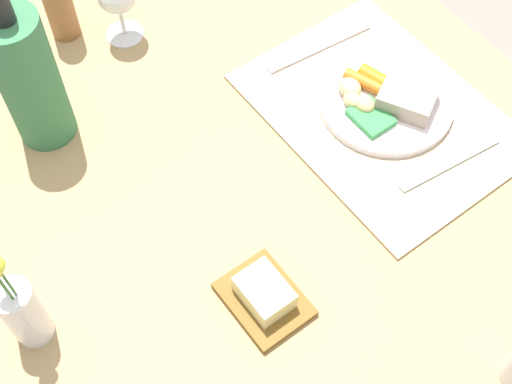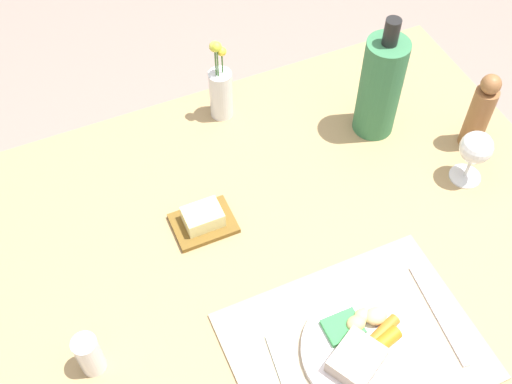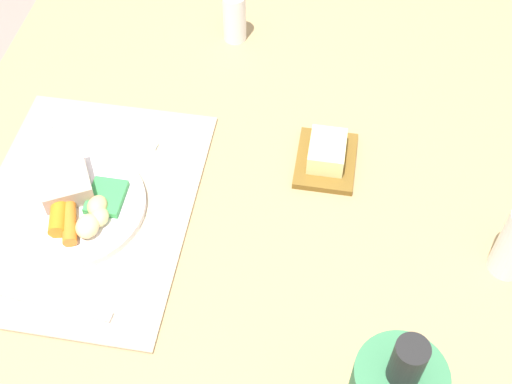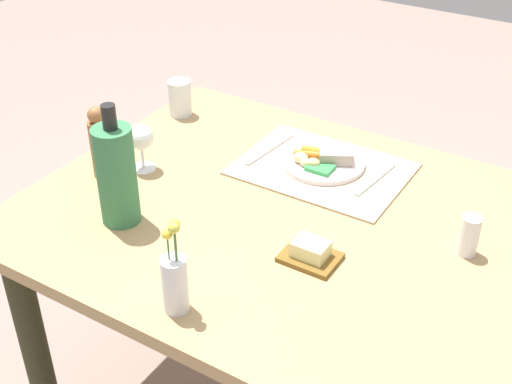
% 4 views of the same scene
% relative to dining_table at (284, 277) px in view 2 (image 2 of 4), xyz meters
% --- Properties ---
extents(ground_plane, '(8.00, 8.00, 0.00)m').
position_rel_dining_table_xyz_m(ground_plane, '(0.00, 0.00, -0.62)').
color(ground_plane, gray).
extents(dining_table, '(1.31, 1.03, 0.73)m').
position_rel_dining_table_xyz_m(dining_table, '(0.00, 0.00, 0.00)').
color(dining_table, tan).
rests_on(dining_table, ground_plane).
extents(placemat, '(0.46, 0.34, 0.01)m').
position_rel_dining_table_xyz_m(placemat, '(0.03, -0.24, 0.11)').
color(placemat, tan).
rests_on(placemat, dining_table).
extents(dinner_plate, '(0.24, 0.24, 0.05)m').
position_rel_dining_table_xyz_m(dinner_plate, '(0.04, -0.26, 0.12)').
color(dinner_plate, white).
rests_on(dinner_plate, placemat).
extents(knife, '(0.04, 0.22, 0.00)m').
position_rel_dining_table_xyz_m(knife, '(0.21, -0.25, 0.11)').
color(knife, silver).
rests_on(knife, placemat).
extents(salt_shaker, '(0.05, 0.05, 0.10)m').
position_rel_dining_table_xyz_m(salt_shaker, '(-0.43, -0.08, 0.15)').
color(salt_shaker, white).
rests_on(salt_shaker, dining_table).
extents(butter_dish, '(0.13, 0.10, 0.05)m').
position_rel_dining_table_xyz_m(butter_dish, '(-0.13, 0.13, 0.12)').
color(butter_dish, brown).
rests_on(butter_dish, dining_table).
extents(cooler_bottle, '(0.10, 0.10, 0.31)m').
position_rel_dining_table_xyz_m(cooler_bottle, '(0.34, 0.24, 0.23)').
color(cooler_bottle, '#357649').
rests_on(cooler_bottle, dining_table).
extents(flower_vase, '(0.06, 0.06, 0.23)m').
position_rel_dining_table_xyz_m(flower_vase, '(0.03, 0.42, 0.18)').
color(flower_vase, silver).
rests_on(flower_vase, dining_table).
extents(pepper_mill, '(0.05, 0.05, 0.21)m').
position_rel_dining_table_xyz_m(pepper_mill, '(0.53, 0.10, 0.20)').
color(pepper_mill, '#915F36').
rests_on(pepper_mill, dining_table).
extents(wine_glass, '(0.07, 0.07, 0.14)m').
position_rel_dining_table_xyz_m(wine_glass, '(0.46, 0.02, 0.20)').
color(wine_glass, white).
rests_on(wine_glass, dining_table).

